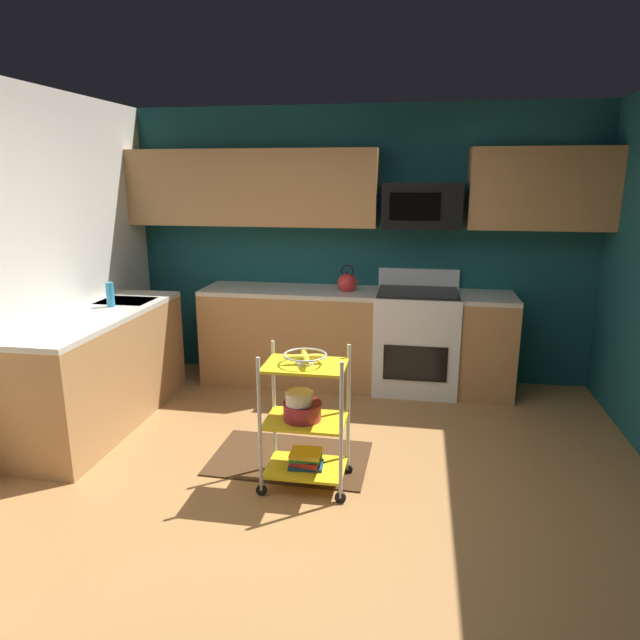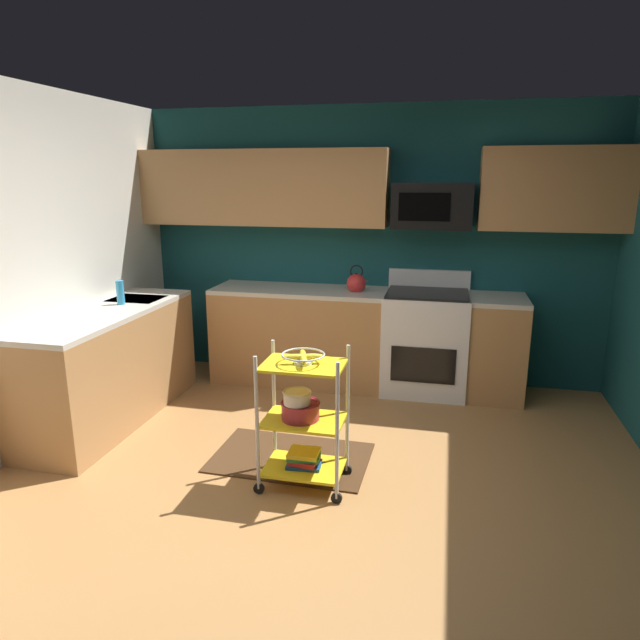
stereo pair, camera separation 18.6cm
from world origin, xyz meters
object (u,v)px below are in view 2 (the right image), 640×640
at_px(microwave, 432,206).
at_px(rolling_cart, 304,420).
at_px(mixing_bowl_large, 300,410).
at_px(oven_range, 425,341).
at_px(fruit_bowl, 303,357).
at_px(kettle, 356,283).
at_px(dish_soap_bottle, 120,292).
at_px(book_stack, 304,458).
at_px(mixing_bowl_small, 297,397).

xyz_separation_m(microwave, rolling_cart, (-0.68, -1.99, -1.25)).
distance_m(rolling_cart, mixing_bowl_large, 0.07).
bearing_deg(rolling_cart, oven_range, 70.30).
bearing_deg(rolling_cart, mixing_bowl_large, 180.00).
distance_m(fruit_bowl, kettle, 1.89).
xyz_separation_m(fruit_bowl, dish_soap_bottle, (-1.80, 0.90, 0.14)).
bearing_deg(microwave, oven_range, -89.74).
relative_size(oven_range, book_stack, 4.76).
bearing_deg(mixing_bowl_small, mixing_bowl_large, 66.97).
bearing_deg(oven_range, mixing_bowl_large, -110.27).
bearing_deg(oven_range, rolling_cart, -109.70).
distance_m(oven_range, kettle, 0.83).
bearing_deg(book_stack, rolling_cart, 0.00).
bearing_deg(oven_range, dish_soap_bottle, -158.18).
height_order(oven_range, mixing_bowl_small, oven_range).
xyz_separation_m(fruit_bowl, mixing_bowl_small, (-0.03, -0.03, -0.26)).
relative_size(rolling_cart, fruit_bowl, 3.36).
bearing_deg(fruit_bowl, rolling_cart, 135.00).
relative_size(mixing_bowl_small, book_stack, 0.79).
distance_m(rolling_cart, book_stack, 0.27).
height_order(oven_range, dish_soap_bottle, dish_soap_bottle).
relative_size(fruit_bowl, dish_soap_bottle, 1.36).
xyz_separation_m(microwave, kettle, (-0.65, -0.11, -0.70)).
relative_size(oven_range, mixing_bowl_large, 4.37).
relative_size(microwave, book_stack, 3.03).
relative_size(mixing_bowl_large, book_stack, 1.09).
height_order(microwave, rolling_cart, microwave).
distance_m(oven_range, microwave, 1.23).
bearing_deg(kettle, microwave, 9.45).
bearing_deg(mixing_bowl_small, microwave, 70.67).
xyz_separation_m(rolling_cart, kettle, (0.02, 1.88, 0.55)).
relative_size(fruit_bowl, book_stack, 1.18).
xyz_separation_m(mixing_bowl_small, kettle, (0.06, 1.91, 0.38)).
xyz_separation_m(microwave, mixing_bowl_small, (-0.71, -2.02, -1.08)).
xyz_separation_m(fruit_bowl, book_stack, (-0.00, 0.00, -0.69)).
distance_m(microwave, rolling_cart, 2.45).
bearing_deg(dish_soap_bottle, mixing_bowl_small, -27.69).
height_order(book_stack, kettle, kettle).
relative_size(rolling_cart, mixing_bowl_small, 5.03).
bearing_deg(kettle, mixing_bowl_large, -91.37).
distance_m(mixing_bowl_small, kettle, 1.95).
bearing_deg(mixing_bowl_large, dish_soap_bottle, 153.26).
xyz_separation_m(rolling_cart, book_stack, (0.00, 0.00, -0.27)).
bearing_deg(dish_soap_bottle, kettle, 28.44).
xyz_separation_m(book_stack, dish_soap_bottle, (-1.80, 0.90, 0.84)).
distance_m(fruit_bowl, mixing_bowl_large, 0.36).
relative_size(book_stack, dish_soap_bottle, 1.16).
bearing_deg(fruit_bowl, kettle, 89.28).
distance_m(rolling_cart, mixing_bowl_small, 0.17).
height_order(oven_range, book_stack, oven_range).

